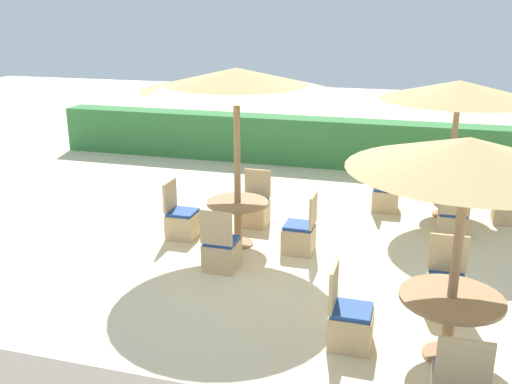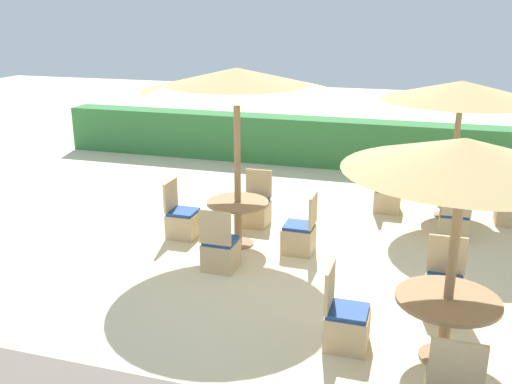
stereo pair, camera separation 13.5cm
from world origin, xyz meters
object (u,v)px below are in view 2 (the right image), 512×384
(round_table_front_right, at_px, (447,311))
(patio_chair_front_right_north, at_px, (444,293))
(patio_chair_center_west, at_px, (183,221))
(patio_chair_back_right_east, at_px, (511,209))
(patio_chair_center_east, at_px, (300,236))
(patio_chair_center_south, at_px, (220,251))
(patio_chair_back_right_west, at_px, (386,197))
(parasol_center, at_px, (237,80))
(patio_chair_back_right_south, at_px, (454,223))
(round_table_center, at_px, (238,212))
(patio_chair_center_north, at_px, (256,210))
(parasol_back_right, at_px, (462,91))
(patio_chair_front_right_west, at_px, (346,324))
(patio_chair_back_right_north, at_px, (448,187))
(round_table_back_right, at_px, (451,185))
(parasol_front_right, at_px, (465,156))

(round_table_front_right, relative_size, patio_chair_front_right_north, 1.15)
(patio_chair_center_west, relative_size, patio_chair_back_right_east, 1.00)
(patio_chair_center_east, xyz_separation_m, patio_chair_center_south, (-0.95, -0.90, 0.00))
(patio_chair_back_right_west, bearing_deg, patio_chair_center_east, -25.71)
(parasol_center, bearing_deg, patio_chair_back_right_south, 21.05)
(parasol_center, relative_size, round_table_center, 2.91)
(patio_chair_back_right_west, bearing_deg, patio_chair_center_north, -56.77)
(parasol_back_right, distance_m, patio_chair_back_right_west, 2.26)
(patio_chair_center_north, bearing_deg, patio_chair_center_east, 136.91)
(parasol_back_right, bearing_deg, patio_chair_front_right_north, -92.00)
(round_table_center, relative_size, patio_chair_front_right_north, 1.03)
(patio_chair_back_right_south, height_order, patio_chair_back_right_east, same)
(patio_chair_front_right_west, bearing_deg, patio_chair_back_right_east, 154.74)
(round_table_front_right, bearing_deg, patio_chair_front_right_west, -176.72)
(patio_chair_center_south, relative_size, patio_chair_back_right_north, 1.00)
(round_table_center, bearing_deg, patio_chair_front_right_north, -22.84)
(round_table_center, relative_size, round_table_front_right, 0.90)
(patio_chair_center_east, relative_size, round_table_back_right, 0.79)
(patio_chair_center_west, height_order, patio_chair_back_right_south, same)
(patio_chair_back_right_west, bearing_deg, patio_chair_back_right_east, 88.61)
(patio_chair_center_north, distance_m, patio_chair_center_west, 1.30)
(patio_chair_center_north, height_order, patio_chair_back_right_north, same)
(round_table_back_right, relative_size, patio_chair_back_right_north, 1.27)
(patio_chair_front_right_north, bearing_deg, patio_chair_center_north, -35.79)
(parasol_front_right, relative_size, patio_chair_front_right_west, 2.57)
(parasol_center, height_order, round_table_front_right, parasol_center)
(patio_chair_center_west, bearing_deg, round_table_center, 87.12)
(round_table_center, bearing_deg, parasol_front_right, -36.85)
(patio_chair_center_south, bearing_deg, parasol_front_right, -24.63)
(round_table_back_right, xyz_separation_m, patio_chair_back_right_north, (-0.01, 1.02, -0.33))
(patio_chair_center_south, height_order, patio_chair_front_right_west, same)
(patio_chair_back_right_south, bearing_deg, patio_chair_back_right_east, 45.80)
(patio_chair_front_right_west, height_order, patio_chair_front_right_north, same)
(patio_chair_front_right_north, height_order, patio_chair_back_right_south, same)
(round_table_front_right, relative_size, patio_chair_front_right_west, 1.15)
(round_table_back_right, bearing_deg, patio_chair_center_west, -151.81)
(patio_chair_center_west, distance_m, patio_chair_front_right_north, 4.25)
(patio_chair_back_right_south, relative_size, patio_chair_back_right_west, 1.00)
(patio_chair_front_right_north, distance_m, round_table_back_right, 3.58)
(parasol_back_right, height_order, patio_chair_back_right_south, parasol_back_right)
(parasol_center, distance_m, patio_chair_back_right_south, 4.17)
(patio_chair_back_right_south, xyz_separation_m, patio_chair_back_right_east, (0.96, 0.98, 0.00))
(patio_chair_front_right_north, bearing_deg, patio_chair_center_east, -31.77)
(round_table_back_right, bearing_deg, patio_chair_center_east, -133.92)
(parasol_back_right, distance_m, patio_chair_back_right_south, 2.23)
(patio_chair_center_west, bearing_deg, patio_chair_back_right_east, 112.91)
(patio_chair_back_right_north, bearing_deg, patio_chair_center_east, 56.47)
(parasol_center, relative_size, round_table_front_right, 2.61)
(parasol_back_right, bearing_deg, patio_chair_back_right_west, 179.66)
(round_table_center, height_order, round_table_front_right, round_table_center)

